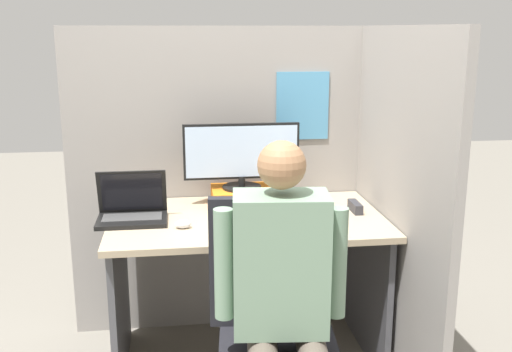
% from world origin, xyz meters
% --- Properties ---
extents(cubicle_panel_back, '(1.82, 0.05, 1.66)m').
position_xyz_m(cubicle_panel_back, '(0.00, 0.80, 0.83)').
color(cubicle_panel_back, gray).
rests_on(cubicle_panel_back, ground).
extents(cubicle_panel_right, '(0.04, 1.43, 1.66)m').
position_xyz_m(cubicle_panel_right, '(0.68, 0.31, 0.83)').
color(cubicle_panel_right, gray).
rests_on(cubicle_panel_right, ground).
extents(desk, '(1.32, 0.77, 0.76)m').
position_xyz_m(desk, '(0.00, 0.39, 0.56)').
color(desk, tan).
rests_on(desk, ground).
extents(paper_box, '(0.31, 0.25, 0.09)m').
position_xyz_m(paper_box, '(0.00, 0.60, 0.80)').
color(paper_box, orange).
rests_on(paper_box, desk).
extents(monitor, '(0.59, 0.20, 0.34)m').
position_xyz_m(monitor, '(0.00, 0.61, 1.02)').
color(monitor, black).
rests_on(monitor, paper_box).
extents(laptop, '(0.32, 0.23, 0.24)m').
position_xyz_m(laptop, '(-0.54, 0.40, 0.81)').
color(laptop, black).
rests_on(laptop, desk).
extents(mouse, '(0.07, 0.05, 0.04)m').
position_xyz_m(mouse, '(-0.31, 0.25, 0.78)').
color(mouse, silver).
rests_on(mouse, desk).
extents(stapler, '(0.04, 0.14, 0.05)m').
position_xyz_m(stapler, '(0.54, 0.40, 0.78)').
color(stapler, '#2D2D33').
rests_on(stapler, desk).
extents(carrot_toy, '(0.05, 0.11, 0.05)m').
position_xyz_m(carrot_toy, '(0.08, 0.09, 0.78)').
color(carrot_toy, orange).
rests_on(carrot_toy, desk).
extents(office_chair, '(0.53, 0.58, 1.00)m').
position_xyz_m(office_chair, '(0.02, -0.27, 0.51)').
color(office_chair, black).
rests_on(office_chair, ground).
extents(person, '(0.48, 0.44, 1.27)m').
position_xyz_m(person, '(0.04, -0.43, 0.73)').
color(person, brown).
rests_on(person, ground).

